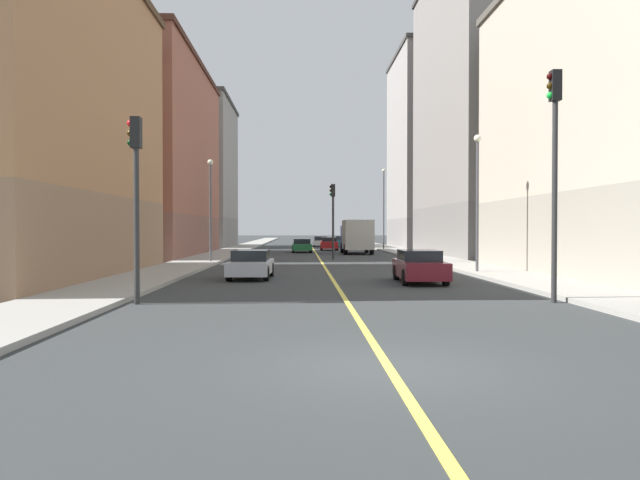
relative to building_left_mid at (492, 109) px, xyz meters
name	(u,v)px	position (x,y,z in m)	size (l,w,h in m)	color
ground_plane	(388,367)	(-14.34, -40.00, -12.03)	(400.00, 400.00, 0.00)	#323536
sidewalk_left	(399,251)	(-6.25, 9.00, -11.95)	(3.09, 168.00, 0.15)	#9E9B93
sidewalk_right	(231,251)	(-22.43, 9.00, -11.95)	(3.09, 168.00, 0.15)	#9E9B93
lane_center_stripe	(315,252)	(-14.34, 9.00, -12.02)	(0.16, 154.00, 0.01)	#E5D14C
building_left_mid	(492,109)	(0.00, 0.00, 0.00)	(9.72, 20.01, 24.03)	slate
building_left_far	(436,151)	(0.00, 20.57, -0.82)	(9.72, 15.10, 22.39)	gray
building_right_corner	(6,113)	(-28.68, -22.22, -4.75)	(9.72, 19.22, 14.54)	#8F6B4F
building_right_midblock	(144,159)	(-28.68, 1.24, -4.02)	(9.72, 22.71, 15.99)	brown
building_right_distant	(192,174)	(-28.68, 23.36, -3.34)	(9.72, 15.66, 17.34)	slate
traffic_light_left_near	(554,155)	(-8.22, -31.73, -7.64)	(0.40, 0.32, 6.87)	#2D2D2D
traffic_light_right_near	(136,182)	(-20.50, -31.73, -8.48)	(0.40, 0.32, 5.43)	#2D2D2D
traffic_light_median_far	(333,210)	(-13.41, -5.99, -8.49)	(0.40, 0.32, 5.40)	#2D2D2D
street_lamp_left_near	(477,188)	(-7.20, -20.43, -7.85)	(0.36, 0.36, 6.58)	#4C4C51
street_lamp_right_near	(210,199)	(-21.48, -10.44, -7.90)	(0.36, 0.36, 6.48)	#4C4C51
street_lamp_left_far	(384,201)	(-7.20, 12.64, -6.99)	(0.36, 0.36, 8.20)	#4C4C51
car_red	(329,244)	(-12.77, 13.45, -11.37)	(1.87, 4.19, 1.33)	red
car_teal	(342,242)	(-10.69, 24.74, -11.37)	(1.92, 4.03, 1.35)	#196670
car_white	(321,242)	(-13.23, 25.93, -11.40)	(1.91, 4.24, 1.28)	white
car_green	(302,246)	(-15.61, 7.73, -11.39)	(1.89, 4.45, 1.27)	#1E6B38
car_silver	(251,265)	(-17.92, -22.70, -11.41)	(1.89, 4.12, 1.26)	silver
car_maroon	(420,266)	(-10.86, -24.81, -11.36)	(1.87, 4.40, 1.33)	maroon
box_truck	(357,236)	(-10.77, 4.05, -10.43)	(2.53, 6.63, 2.96)	navy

